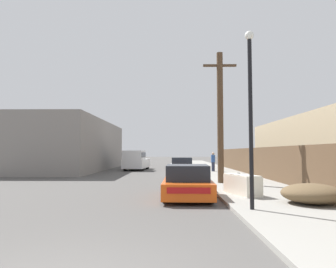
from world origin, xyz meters
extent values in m
cube|color=gray|center=(5.30, 23.50, 0.06)|extent=(4.20, 63.00, 0.12)
cube|color=silver|center=(4.13, 7.99, 0.49)|extent=(1.15, 1.94, 0.73)
cube|color=white|center=(4.13, 7.99, 0.87)|extent=(1.11, 1.87, 0.03)
cube|color=#333335|center=(4.14, 8.59, 0.90)|extent=(0.09, 0.20, 0.02)
cube|color=gray|center=(4.05, 8.27, 0.89)|extent=(0.66, 0.26, 0.01)
cube|color=gray|center=(4.21, 7.73, 0.89)|extent=(0.66, 0.26, 0.01)
cube|color=#E05114|center=(2.03, 8.02, 0.42)|extent=(1.91, 4.07, 0.56)
cube|color=black|center=(2.02, 7.65, 0.98)|extent=(1.60, 1.98, 0.56)
cube|color=#B21414|center=(1.97, 5.99, 0.52)|extent=(1.40, 0.07, 0.20)
cylinder|color=black|center=(1.29, 9.29, 0.31)|extent=(0.22, 0.63, 0.62)
cylinder|color=black|center=(2.84, 9.24, 0.31)|extent=(0.22, 0.63, 0.62)
cylinder|color=black|center=(1.22, 6.79, 0.31)|extent=(0.22, 0.63, 0.62)
cylinder|color=black|center=(2.77, 6.75, 0.31)|extent=(0.22, 0.63, 0.62)
cube|color=silver|center=(2.20, 19.58, 0.48)|extent=(1.78, 4.62, 0.67)
cube|color=black|center=(2.19, 19.39, 1.08)|extent=(1.51, 2.60, 0.53)
cube|color=#B21414|center=(2.16, 17.26, 0.59)|extent=(1.34, 0.05, 0.24)
cylinder|color=black|center=(1.48, 21.02, 0.31)|extent=(0.21, 0.62, 0.62)
cylinder|color=black|center=(2.95, 21.00, 0.31)|extent=(0.21, 0.62, 0.62)
cylinder|color=black|center=(1.44, 18.16, 0.31)|extent=(0.21, 0.62, 0.62)
cylinder|color=black|center=(2.92, 18.14, 0.31)|extent=(0.21, 0.62, 0.62)
cube|color=silver|center=(-2.01, 26.12, 0.63)|extent=(2.29, 5.33, 0.84)
cube|color=silver|center=(-2.11, 24.69, 1.47)|extent=(1.97, 2.47, 0.84)
cube|color=black|center=(-2.11, 24.69, 1.49)|extent=(2.00, 2.42, 0.46)
cylinder|color=black|center=(-1.33, 24.45, 0.42)|extent=(0.32, 0.86, 0.84)
cylinder|color=black|center=(-2.92, 24.57, 0.42)|extent=(0.32, 0.86, 0.84)
cylinder|color=black|center=(-1.09, 27.67, 0.42)|extent=(0.32, 0.86, 0.84)
cylinder|color=black|center=(-2.69, 27.79, 0.42)|extent=(0.32, 0.86, 0.84)
cylinder|color=#4C3826|center=(4.04, 12.39, 3.63)|extent=(0.33, 0.33, 7.03)
cube|color=#4C3826|center=(4.04, 12.39, 6.45)|extent=(1.80, 0.12, 0.12)
cylinder|color=black|center=(3.71, 5.00, 2.58)|extent=(0.12, 0.12, 4.93)
sphere|color=white|center=(3.71, 5.00, 5.18)|extent=(0.26, 0.26, 0.26)
ellipsoid|color=brown|center=(5.88, 5.99, 0.44)|extent=(1.90, 1.80, 0.63)
cube|color=brown|center=(7.25, 15.25, 1.09)|extent=(0.08, 31.56, 1.93)
cube|color=gray|center=(-8.44, 25.81, 2.38)|extent=(7.00, 17.45, 4.75)
cylinder|color=#282D42|center=(4.96, 21.92, 0.50)|extent=(0.28, 0.28, 0.77)
cylinder|color=#2D5193|center=(4.96, 21.92, 1.19)|extent=(0.34, 0.34, 0.61)
sphere|color=tan|center=(4.96, 21.92, 1.61)|extent=(0.23, 0.23, 0.23)
camera|label=1|loc=(1.42, -3.63, 1.74)|focal=32.00mm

